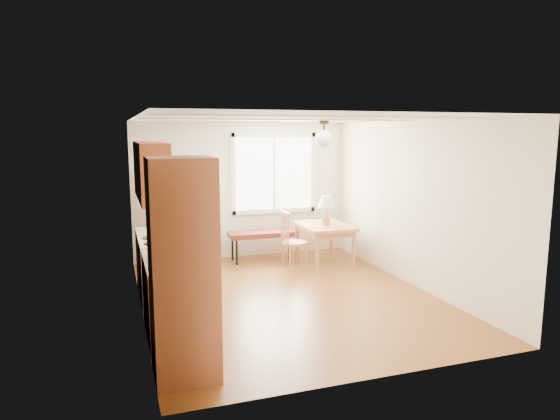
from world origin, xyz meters
name	(u,v)px	position (x,y,z in m)	size (l,w,h in m)	color
room_shell	(288,210)	(0.00, 0.00, 1.25)	(4.60, 5.60, 2.62)	#5F3313
kitchen_run	(168,260)	(-1.72, -0.63, 0.84)	(0.65, 3.40, 2.20)	brown
window_unit	(274,173)	(0.60, 2.47, 1.55)	(1.64, 0.05, 1.51)	white
pendant_light	(324,138)	(0.70, 0.40, 2.24)	(0.26, 0.26, 0.40)	black
refrigerator	(192,213)	(-1.00, 2.12, 0.92)	(0.78, 0.80, 1.85)	silver
bench	(261,235)	(0.21, 2.07, 0.48)	(1.18, 0.48, 0.54)	#571C14
dining_table	(325,230)	(1.26, 1.60, 0.59)	(0.83, 1.11, 0.69)	#AE7043
chair	(290,236)	(0.52, 1.39, 0.56)	(0.43, 0.43, 0.98)	#AE7043
table_lamp	(326,204)	(1.25, 1.51, 1.07)	(0.30, 0.30, 0.53)	#B57A3A
coffee_maker	(168,245)	(-1.72, -0.72, 1.04)	(0.20, 0.25, 0.37)	black
kettle	(158,244)	(-1.80, -0.40, 0.99)	(0.11, 0.11, 0.21)	red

